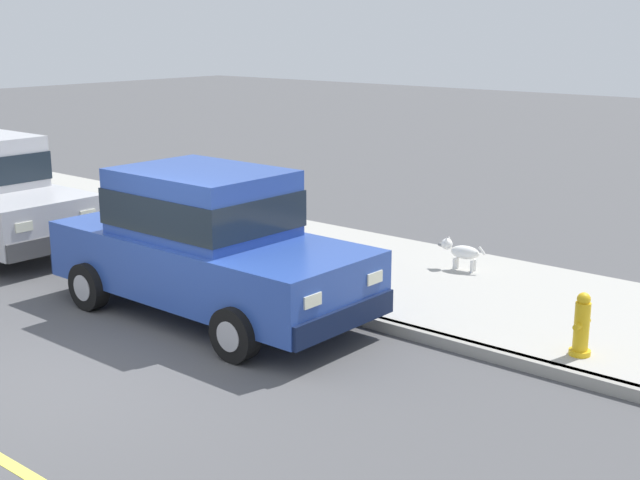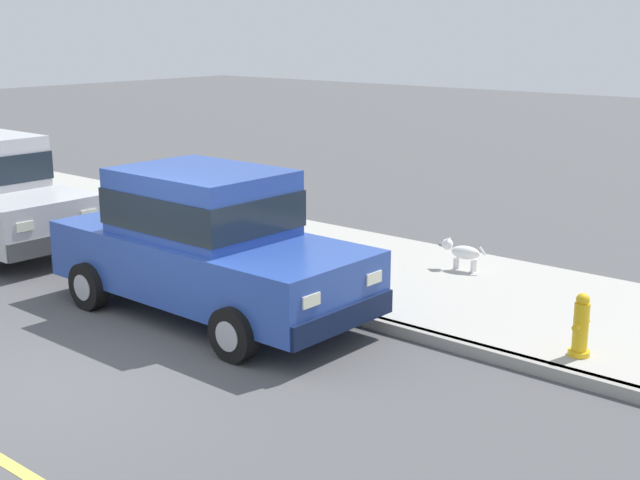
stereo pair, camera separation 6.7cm
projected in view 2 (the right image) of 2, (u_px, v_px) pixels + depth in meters
name	position (u px, v px, depth m)	size (l,w,h in m)	color
ground_plane	(81.00, 372.00, 9.33)	(80.00, 80.00, 0.00)	#4C4C4F
curb	(279.00, 297.00, 11.68)	(0.16, 64.00, 0.14)	gray
sidewalk	(359.00, 269.00, 13.02)	(3.60, 64.00, 0.14)	#A8A59E
car_blue_sedan	(206.00, 241.00, 10.97)	(2.07, 4.62, 1.92)	#28479E
dog_white	(461.00, 251.00, 12.63)	(0.27, 0.75, 0.49)	white
fire_hydrant	(581.00, 327.00, 9.34)	(0.34, 0.24, 0.72)	gold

